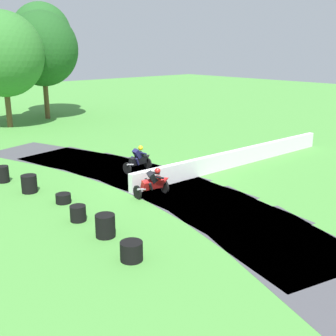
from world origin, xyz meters
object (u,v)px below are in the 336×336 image
object	(u,v)px
tire_stack_near	(131,251)
tire_stack_extra_b	(3,174)
motorcycle_lead_red	(154,182)
tire_stack_mid_a	(105,226)
tire_stack_mid_b	(78,213)
motorcycle_chase_black	(139,159)
tire_stack_far	(63,198)
tire_stack_extra_a	(29,184)

from	to	relation	value
tire_stack_near	tire_stack_extra_b	bearing A→B (deg)	89.76
motorcycle_lead_red	tire_stack_near	bearing A→B (deg)	-136.46
motorcycle_lead_red	tire_stack_extra_b	size ratio (longest dim) A/B	2.13
tire_stack_extra_b	tire_stack_mid_a	bearing A→B (deg)	-87.99
tire_stack_mid_b	tire_stack_near	bearing A→B (deg)	-95.03
motorcycle_chase_black	tire_stack_mid_b	size ratio (longest dim) A/B	2.79
tire_stack_near	tire_stack_mid_a	distance (m)	1.99
motorcycle_lead_red	tire_stack_mid_b	distance (m)	3.93
motorcycle_lead_red	tire_stack_mid_a	distance (m)	4.42
tire_stack_far	tire_stack_extra_a	world-z (taller)	tire_stack_extra_a
tire_stack_near	tire_stack_far	bearing A→B (deg)	81.90
tire_stack_near	tire_stack_extra_a	xyz separation A→B (m)	(0.36, 8.13, 0.10)
tire_stack_extra_a	tire_stack_extra_b	distance (m)	2.30
motorcycle_lead_red	tire_stack_far	distance (m)	3.91
tire_stack_extra_a	tire_stack_mid_a	bearing A→B (deg)	-90.14
tire_stack_extra_b	motorcycle_lead_red	bearing A→B (deg)	-56.65
motorcycle_chase_black	tire_stack_extra_b	distance (m)	6.73
tire_stack_mid_b	motorcycle_chase_black	bearing A→B (deg)	32.91
tire_stack_near	tire_stack_extra_a	size ratio (longest dim) A/B	0.88
tire_stack_mid_a	tire_stack_extra_a	distance (m)	6.18
tire_stack_mid_a	tire_stack_extra_a	xyz separation A→B (m)	(0.02, 6.18, 0.00)
motorcycle_chase_black	tire_stack_mid_b	distance (m)	6.92
motorcycle_chase_black	tire_stack_near	size ratio (longest dim) A/B	2.38
tire_stack_extra_b	motorcycle_chase_black	bearing A→B (deg)	-25.16
tire_stack_mid_a	tire_stack_mid_b	xyz separation A→B (m)	(-0.01, 1.84, -0.10)
motorcycle_chase_black	tire_stack_near	bearing A→B (deg)	-129.08
tire_stack_near	tire_stack_extra_b	size ratio (longest dim) A/B	0.88
motorcycle_chase_black	tire_stack_extra_a	distance (m)	5.81
motorcycle_lead_red	tire_stack_mid_b	world-z (taller)	motorcycle_lead_red
tire_stack_near	tire_stack_mid_b	bearing A→B (deg)	84.97
tire_stack_near	tire_stack_extra_b	distance (m)	10.41
tire_stack_near	tire_stack_extra_a	world-z (taller)	tire_stack_extra_a
tire_stack_mid_a	tire_stack_far	distance (m)	3.98
motorcycle_lead_red	tire_stack_near	xyz separation A→B (m)	(-4.24, -4.03, -0.33)
tire_stack_mid_b	tire_stack_extra_b	distance (m)	6.62
motorcycle_lead_red	tire_stack_mid_a	xyz separation A→B (m)	(-3.90, -2.08, -0.23)
motorcycle_lead_red	tire_stack_extra_b	xyz separation A→B (m)	(-4.20, 6.38, -0.23)
motorcycle_chase_black	tire_stack_extra_a	xyz separation A→B (m)	(-5.78, 0.58, -0.26)
motorcycle_chase_black	tire_stack_extra_b	world-z (taller)	motorcycle_chase_black
tire_stack_far	tire_stack_mid_a	bearing A→B (deg)	-97.21
tire_stack_mid_a	tire_stack_extra_b	distance (m)	8.46
tire_stack_near	tire_stack_far	world-z (taller)	tire_stack_near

